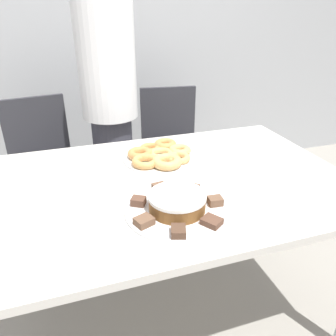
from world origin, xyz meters
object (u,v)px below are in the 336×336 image
object	(u,v)px
plate_cake	(177,210)
office_chair_right	(171,156)
frosted_cake	(177,202)
plate_donuts	(161,158)
office_chair_left	(46,173)
person_standing	(110,106)

from	to	relation	value
plate_cake	office_chair_right	bearing A→B (deg)	72.17
office_chair_right	frosted_cake	world-z (taller)	office_chair_right
plate_donuts	office_chair_left	bearing A→B (deg)	128.00
plate_cake	plate_donuts	size ratio (longest dim) A/B	1.02
plate_donuts	frosted_cake	size ratio (longest dim) A/B	1.77
office_chair_right	plate_donuts	world-z (taller)	office_chair_right
plate_donuts	frosted_cake	distance (m)	0.44
office_chair_left	frosted_cake	size ratio (longest dim) A/B	4.49
person_standing	office_chair_left	distance (m)	0.63
frosted_cake	plate_donuts	bearing A→B (deg)	79.99
office_chair_right	frosted_cake	bearing A→B (deg)	-99.79
plate_cake	office_chair_left	bearing A→B (deg)	112.89
office_chair_left	plate_donuts	distance (m)	0.98
person_standing	frosted_cake	size ratio (longest dim) A/B	8.24
person_standing	office_chair_right	xyz separation A→B (m)	(0.43, 0.12, -0.44)
office_chair_left	plate_cake	xyz separation A→B (m)	(0.49, -1.16, 0.34)
office_chair_right	office_chair_left	bearing A→B (deg)	-171.94
person_standing	plate_donuts	size ratio (longest dim) A/B	4.64
plate_cake	person_standing	bearing A→B (deg)	93.17
plate_cake	frosted_cake	world-z (taller)	frosted_cake
person_standing	office_chair_left	size ratio (longest dim) A/B	1.84
office_chair_right	plate_donuts	distance (m)	0.85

